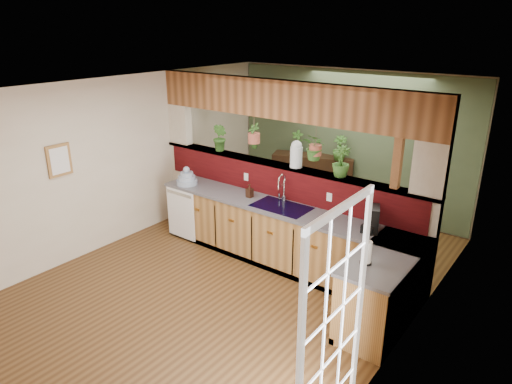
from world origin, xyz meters
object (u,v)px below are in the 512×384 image
Objects in this scene: dish_stack at (187,179)px; soap_dispenser at (250,191)px; paper_towel at (367,253)px; shelving_console at (312,181)px; faucet at (282,187)px; coffee_maker at (371,220)px; glass_jar at (296,154)px.

dish_stack is 1.70× the size of soap_dispenser.
dish_stack is at bearing 168.78° from paper_towel.
shelving_console is (-0.22, 2.24, -0.50)m from soap_dispenser.
faucet is 0.53m from soap_dispenser.
faucet is at bearing 151.11° from coffee_maker.
paper_towel is at bearing -92.46° from coffee_maker.
dish_stack is at bearing -131.63° from shelving_console.
coffee_maker is at bearing -0.54° from soap_dispenser.
glass_jar is (1.74, 0.49, 0.60)m from dish_stack.
dish_stack is 1.90m from glass_jar.
soap_dispenser is at bearing 159.75° from paper_towel.
coffee_maker is 3.16m from shelving_console.
faucet is 1.27× the size of dish_stack.
glass_jar is 0.26× the size of shelving_console.
faucet reaches higher than soap_dispenser.
dish_stack is 3.08m from coffee_maker.
soap_dispenser is 2.31m from shelving_console.
paper_towel is 2.09m from glass_jar.
soap_dispenser is 0.13× the size of shelving_console.
dish_stack is 3.45m from paper_towel.
dish_stack is 0.22× the size of shelving_console.
soap_dispenser is at bearing -149.38° from glass_jar.
coffee_maker is (3.08, 0.13, 0.06)m from dish_stack.
faucet is 2.32m from shelving_console.
paper_towel is at bearing -28.73° from faucet.
paper_towel is at bearing -20.25° from soap_dispenser.
soap_dispenser is (1.16, 0.15, 0.01)m from dish_stack.
dish_stack is 0.86× the size of glass_jar.
dish_stack reaches higher than shelving_console.
glass_jar is at bearing -87.39° from shelving_console.
shelving_console is at bearing 128.63° from paper_towel.
shelving_console is (-2.45, 3.06, -0.53)m from paper_towel.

